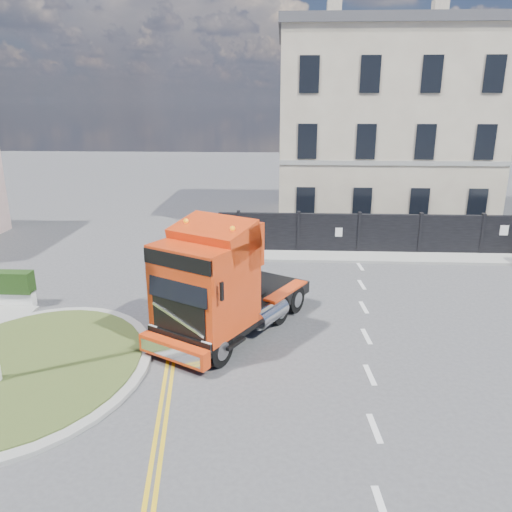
{
  "coord_description": "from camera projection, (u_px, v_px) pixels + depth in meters",
  "views": [
    {
      "loc": [
        0.1,
        -15.26,
        7.33
      ],
      "look_at": [
        -0.79,
        2.45,
        1.8
      ],
      "focal_mm": 35.0,
      "sensor_mm": 36.0,
      "label": 1
    }
  ],
  "objects": [
    {
      "name": "georgian_building",
      "position": [
        378.0,
        127.0,
        30.46
      ],
      "size": [
        12.3,
        10.3,
        12.8
      ],
      "color": "beige",
      "rests_on": "ground"
    },
    {
      "name": "traffic_island",
      "position": [
        29.0,
        367.0,
        14.19
      ],
      "size": [
        6.8,
        6.8,
        0.17
      ],
      "color": "gray",
      "rests_on": "ground"
    },
    {
      "name": "pavement_far",
      "position": [
        402.0,
        258.0,
        24.16
      ],
      "size": [
        20.0,
        1.6,
        0.12
      ],
      "primitive_type": "cube",
      "color": "gray",
      "rests_on": "ground"
    },
    {
      "name": "truck",
      "position": [
        218.0,
        289.0,
        15.58
      ],
      "size": [
        5.22,
        6.73,
        3.83
      ],
      "rotation": [
        0.0,
        0.0,
        -0.52
      ],
      "color": "black",
      "rests_on": "ground"
    },
    {
      "name": "ground",
      "position": [
        276.0,
        329.0,
        16.74
      ],
      "size": [
        120.0,
        120.0,
        0.0
      ],
      "primitive_type": "plane",
      "color": "#424244",
      "rests_on": "ground"
    },
    {
      "name": "hoarding_fence",
      "position": [
        410.0,
        234.0,
        24.71
      ],
      "size": [
        18.8,
        0.25,
        2.0
      ],
      "color": "black",
      "rests_on": "ground"
    }
  ]
}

